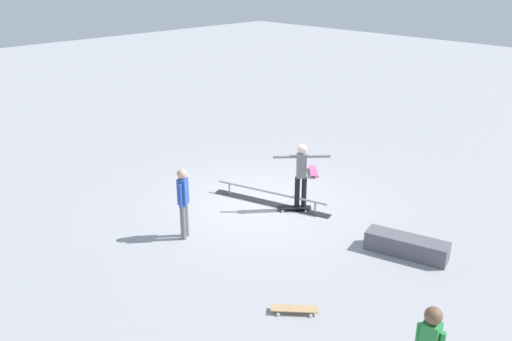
{
  "coord_description": "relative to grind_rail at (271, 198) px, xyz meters",
  "views": [
    {
      "loc": [
        -8.37,
        8.63,
        5.55
      ],
      "look_at": [
        -0.08,
        0.39,
        1.0
      ],
      "focal_mm": 38.13,
      "sensor_mm": 36.0,
      "label": 1
    }
  ],
  "objects": [
    {
      "name": "skater_main",
      "position": [
        -0.73,
        -0.26,
        0.81
      ],
      "size": [
        0.94,
        1.02,
        1.63
      ],
      "rotation": [
        0.0,
        0.0,
        0.83
      ],
      "color": "black",
      "rests_on": "ground_plane"
    },
    {
      "name": "bystander_blue_shirt",
      "position": [
        0.1,
        2.54,
        0.75
      ],
      "size": [
        0.26,
        0.34,
        1.56
      ],
      "rotation": [
        0.0,
        0.0,
        2.08
      ],
      "color": "slate",
      "rests_on": "ground_plane"
    },
    {
      "name": "loose_skateboard_pink",
      "position": [
        0.55,
        -2.29,
        -0.06
      ],
      "size": [
        0.71,
        0.71,
        0.09
      ],
      "rotation": [
        0.0,
        0.0,
        2.35
      ],
      "color": "#E05993",
      "rests_on": "ground_plane"
    },
    {
      "name": "skateboard_main",
      "position": [
        -0.66,
        -0.11,
        -0.06
      ],
      "size": [
        0.7,
        0.71,
        0.09
      ],
      "rotation": [
        0.0,
        0.0,
        0.79
      ],
      "color": "black",
      "rests_on": "ground_plane"
    },
    {
      "name": "loose_skateboard_natural",
      "position": [
        -3.32,
        2.89,
        -0.06
      ],
      "size": [
        0.73,
        0.68,
        0.09
      ],
      "rotation": [
        0.0,
        0.0,
        0.72
      ],
      "color": "tan",
      "rests_on": "ground_plane"
    },
    {
      "name": "grind_rail",
      "position": [
        0.0,
        0.0,
        0.0
      ],
      "size": [
        3.04,
        1.09,
        0.32
      ],
      "rotation": [
        0.0,
        0.0,
        0.28
      ],
      "color": "black",
      "rests_on": "ground_plane"
    },
    {
      "name": "ground_plane",
      "position": [
        0.08,
        0.11,
        -0.14
      ],
      "size": [
        60.0,
        60.0,
        0.0
      ],
      "primitive_type": "plane",
      "color": "#9E9EA3"
    },
    {
      "name": "skate_ledge",
      "position": [
        -3.62,
        -0.16,
        0.06
      ],
      "size": [
        1.69,
        0.87,
        0.39
      ],
      "primitive_type": "cube",
      "rotation": [
        0.0,
        0.0,
        0.26
      ],
      "color": "#595960",
      "rests_on": "ground_plane"
    }
  ]
}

